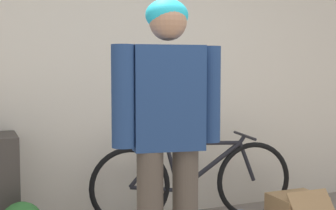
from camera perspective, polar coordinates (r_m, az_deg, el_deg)
wall_back at (r=4.01m, az=-5.93°, el=4.36°), size 8.00×0.07×2.60m
person at (r=2.78m, az=-0.01°, el=-2.06°), size 0.69×0.26×1.71m
bicycle at (r=4.00m, az=3.13°, el=-9.22°), size 1.74×0.47×0.74m
cardboard_box at (r=4.20m, az=15.44°, el=-12.07°), size 0.42×0.41×0.30m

